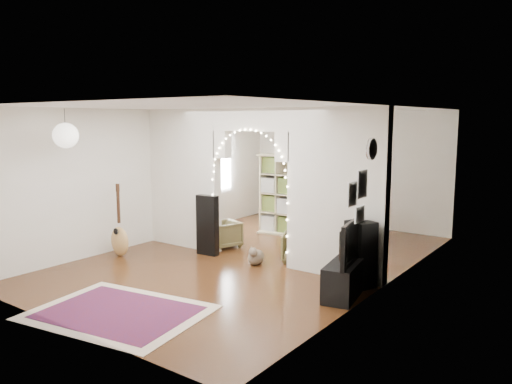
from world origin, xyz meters
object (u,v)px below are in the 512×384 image
Objects in this scene: acoustic_guitar at (119,230)px; floor_speaker at (360,254)px; bookcase at (297,195)px; dining_table at (352,207)px; media_console at (344,279)px; dining_chair_left at (224,234)px; dining_chair_right at (298,247)px.

acoustic_guitar reaches higher than floor_speaker.
acoustic_guitar is at bearing -143.31° from floor_speaker.
dining_table is (1.11, 0.40, -0.20)m from bookcase.
acoustic_guitar is 4.74m from dining_table.
media_console is at bearing -61.45° from dining_table.
bookcase is 3.06× the size of dining_chair_left.
dining_chair_left is at bearing 149.73° from media_console.
dining_chair_left is at bearing -123.66° from dining_table.
dining_chair_right is (2.85, 1.63, -0.24)m from acoustic_guitar.
floor_speaker is 3.21m from dining_chair_left.
floor_speaker reaches higher than media_console.
floor_speaker is at bearing 79.55° from media_console.
dining_chair_right is (-1.44, 0.60, -0.24)m from floor_speaker.
dining_table is at bearing 53.53° from acoustic_guitar.
dining_chair_left is (-3.15, 1.13, 0.01)m from media_console.
dining_table is at bearing 102.96° from media_console.
dining_chair_right is at bearing 22.48° from dining_chair_left.
dining_chair_left is (1.15, 1.63, -0.24)m from acoustic_guitar.
bookcase reaches higher than acoustic_guitar.
bookcase reaches higher than dining_table.
dining_chair_left reaches higher than media_console.
floor_speaker reaches higher than dining_chair_right.
bookcase is at bearing 93.31° from dining_chair_left.
media_console is (0.00, -0.52, -0.25)m from floor_speaker.
bookcase is at bearing -155.12° from dining_table.
media_console is 3.89m from bookcase.
dining_chair_left is 1.03× the size of dining_chair_right.
dining_chair_left is at bearing -167.58° from floor_speaker.
bookcase is 2.15m from dining_chair_right.
dining_table is at bearing 64.80° from dining_chair_right.
floor_speaker is at bearing -47.35° from dining_chair_right.
dining_table reaches higher than media_console.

